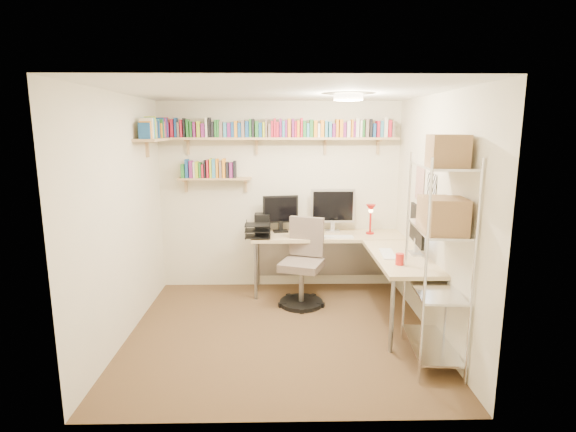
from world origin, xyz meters
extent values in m
plane|color=#4C3720|center=(0.00, 0.00, 0.00)|extent=(3.20, 3.20, 0.00)
cube|color=beige|center=(0.00, 1.50, 1.25)|extent=(3.20, 0.04, 2.50)
cube|color=beige|center=(-1.60, 0.00, 1.25)|extent=(0.04, 3.00, 2.50)
cube|color=beige|center=(1.60, 0.00, 1.25)|extent=(0.04, 3.00, 2.50)
cube|color=beige|center=(0.00, -1.50, 1.25)|extent=(3.20, 0.04, 2.50)
cube|color=white|center=(0.00, 0.00, 2.50)|extent=(3.20, 3.00, 0.04)
cube|color=silver|center=(1.59, 0.55, 1.55)|extent=(0.01, 0.30, 0.42)
cube|color=silver|center=(1.59, 0.15, 1.50)|extent=(0.01, 0.28, 0.38)
cylinder|color=#FFEAC6|center=(0.70, 0.20, 2.46)|extent=(0.30, 0.30, 0.06)
cube|color=tan|center=(0.00, 1.38, 2.02)|extent=(3.05, 0.25, 0.03)
cube|color=tan|center=(-1.48, 0.95, 2.02)|extent=(0.25, 1.00, 0.03)
cube|color=tan|center=(-0.85, 1.40, 1.50)|extent=(0.95, 0.20, 0.02)
cube|color=tan|center=(-1.20, 1.44, 1.95)|extent=(0.03, 0.20, 0.20)
cube|color=tan|center=(-0.30, 1.44, 1.95)|extent=(0.03, 0.20, 0.20)
cube|color=tan|center=(0.60, 1.44, 1.95)|extent=(0.03, 0.20, 0.20)
cube|color=tan|center=(1.30, 1.44, 1.95)|extent=(0.03, 0.20, 0.20)
cube|color=#7F685C|center=(-1.46, 1.38, 2.13)|extent=(0.04, 0.11, 0.19)
cube|color=#7D216B|center=(-1.42, 1.38, 2.13)|extent=(0.03, 0.13, 0.19)
cube|color=red|center=(-1.37, 1.38, 2.15)|extent=(0.04, 0.12, 0.23)
cube|color=#1A4B89|center=(-1.32, 1.38, 2.16)|extent=(0.03, 0.13, 0.25)
cube|color=#7F685C|center=(-1.29, 1.38, 2.13)|extent=(0.03, 0.11, 0.19)
cube|color=red|center=(-1.25, 1.38, 2.15)|extent=(0.03, 0.13, 0.22)
cube|color=black|center=(-1.21, 1.38, 2.16)|extent=(0.02, 0.14, 0.24)
cube|color=#25712B|center=(-1.17, 1.38, 2.15)|extent=(0.03, 0.13, 0.22)
cube|color=#25712B|center=(-1.13, 1.38, 2.13)|extent=(0.03, 0.13, 0.20)
cube|color=#7D216B|center=(-1.08, 1.38, 2.13)|extent=(0.03, 0.15, 0.19)
cube|color=#B6CC26|center=(-1.03, 1.38, 2.14)|extent=(0.04, 0.12, 0.20)
cube|color=#7D216B|center=(-0.98, 1.38, 2.12)|extent=(0.04, 0.14, 0.17)
cube|color=#EEE7CF|center=(-0.93, 1.38, 2.16)|extent=(0.03, 0.12, 0.25)
cube|color=black|center=(-0.89, 1.38, 2.16)|extent=(0.03, 0.11, 0.25)
cube|color=black|center=(-0.85, 1.38, 2.13)|extent=(0.03, 0.15, 0.20)
cube|color=#25712B|center=(-0.81, 1.38, 2.15)|extent=(0.03, 0.12, 0.22)
cube|color=#25712B|center=(-0.78, 1.38, 2.15)|extent=(0.02, 0.13, 0.22)
cube|color=#7F685C|center=(-0.75, 1.38, 2.13)|extent=(0.04, 0.13, 0.20)
cube|color=teal|center=(-0.69, 1.38, 2.13)|extent=(0.04, 0.14, 0.19)
cube|color=#7D216B|center=(-0.64, 1.38, 2.13)|extent=(0.04, 0.12, 0.18)
cube|color=#1A4B89|center=(-0.60, 1.38, 2.13)|extent=(0.04, 0.11, 0.19)
cube|color=orange|center=(-0.56, 1.38, 2.14)|extent=(0.04, 0.12, 0.21)
cube|color=#1A4B89|center=(-0.51, 1.38, 2.13)|extent=(0.04, 0.14, 0.18)
cube|color=#7F685C|center=(-0.47, 1.38, 2.14)|extent=(0.04, 0.13, 0.22)
cube|color=#1A4B89|center=(-0.41, 1.38, 2.14)|extent=(0.04, 0.15, 0.20)
cube|color=#25712B|center=(-0.37, 1.38, 2.15)|extent=(0.02, 0.15, 0.23)
cube|color=black|center=(-0.34, 1.38, 2.15)|extent=(0.03, 0.13, 0.23)
cube|color=#25712B|center=(-0.29, 1.38, 2.14)|extent=(0.04, 0.13, 0.20)
cube|color=#1A4B89|center=(-0.24, 1.38, 2.13)|extent=(0.04, 0.14, 0.18)
cube|color=#B6CC26|center=(-0.20, 1.38, 2.13)|extent=(0.03, 0.13, 0.19)
cube|color=#7F685C|center=(-0.17, 1.38, 2.15)|extent=(0.02, 0.14, 0.24)
cube|color=#7F685C|center=(-0.13, 1.38, 2.12)|extent=(0.03, 0.12, 0.17)
cube|color=red|center=(-0.09, 1.38, 2.14)|extent=(0.02, 0.12, 0.20)
cube|color=red|center=(-0.06, 1.38, 2.15)|extent=(0.03, 0.14, 0.24)
cube|color=red|center=(-0.03, 1.38, 2.13)|extent=(0.03, 0.14, 0.19)
cube|color=#7D216B|center=(0.01, 1.38, 2.15)|extent=(0.03, 0.12, 0.24)
cube|color=teal|center=(0.05, 1.38, 2.14)|extent=(0.03, 0.15, 0.21)
cube|color=#7D216B|center=(0.09, 1.38, 2.14)|extent=(0.03, 0.13, 0.22)
cube|color=orange|center=(0.12, 1.38, 2.15)|extent=(0.04, 0.14, 0.23)
cube|color=#7D216B|center=(0.17, 1.38, 2.15)|extent=(0.03, 0.11, 0.23)
cube|color=red|center=(0.21, 1.38, 2.14)|extent=(0.02, 0.12, 0.20)
cube|color=orange|center=(0.24, 1.38, 2.14)|extent=(0.03, 0.14, 0.21)
cube|color=red|center=(0.28, 1.38, 2.16)|extent=(0.03, 0.12, 0.24)
cube|color=#25712B|center=(0.32, 1.38, 2.14)|extent=(0.04, 0.14, 0.21)
cube|color=teal|center=(0.36, 1.38, 2.12)|extent=(0.03, 0.14, 0.18)
cube|color=#25712B|center=(0.41, 1.38, 2.15)|extent=(0.04, 0.14, 0.22)
cube|color=orange|center=(0.46, 1.38, 2.14)|extent=(0.04, 0.11, 0.21)
cube|color=#EEE7CF|center=(0.50, 1.38, 2.12)|extent=(0.03, 0.14, 0.17)
cube|color=orange|center=(0.55, 1.38, 2.14)|extent=(0.04, 0.13, 0.22)
cube|color=teal|center=(0.60, 1.38, 2.14)|extent=(0.04, 0.12, 0.21)
cube|color=teal|center=(0.65, 1.38, 2.13)|extent=(0.04, 0.13, 0.20)
cube|color=#7D216B|center=(0.70, 1.38, 2.12)|extent=(0.04, 0.12, 0.17)
cube|color=orange|center=(0.74, 1.38, 2.15)|extent=(0.03, 0.15, 0.23)
cube|color=orange|center=(0.79, 1.38, 2.15)|extent=(0.04, 0.15, 0.23)
cube|color=#7D216B|center=(0.83, 1.38, 2.13)|extent=(0.04, 0.11, 0.19)
cube|color=#EEE7CF|center=(0.89, 1.38, 2.14)|extent=(0.04, 0.11, 0.21)
cube|color=orange|center=(0.93, 1.38, 2.15)|extent=(0.02, 0.15, 0.22)
cube|color=#7D216B|center=(0.96, 1.38, 2.14)|extent=(0.03, 0.11, 0.20)
cube|color=#EEE7CF|center=(1.00, 1.38, 2.15)|extent=(0.04, 0.11, 0.24)
cube|color=#EEE7CF|center=(1.04, 1.38, 2.14)|extent=(0.02, 0.14, 0.21)
cube|color=#25712B|center=(1.07, 1.38, 2.14)|extent=(0.03, 0.12, 0.22)
cube|color=#7F685C|center=(1.12, 1.38, 2.15)|extent=(0.04, 0.15, 0.23)
cube|color=black|center=(1.17, 1.38, 2.15)|extent=(0.03, 0.13, 0.23)
cube|color=#1A4B89|center=(1.22, 1.38, 2.12)|extent=(0.04, 0.14, 0.17)
cube|color=red|center=(1.26, 1.38, 2.14)|extent=(0.04, 0.15, 0.21)
cube|color=teal|center=(1.31, 1.38, 2.14)|extent=(0.04, 0.12, 0.21)
cube|color=#EEE7CF|center=(1.36, 1.38, 2.16)|extent=(0.04, 0.15, 0.25)
cube|color=red|center=(1.41, 1.38, 2.14)|extent=(0.04, 0.11, 0.22)
cube|color=#7F685C|center=(1.46, 1.38, 2.13)|extent=(0.03, 0.12, 0.19)
cube|color=#1A4B89|center=(-1.48, 0.51, 2.12)|extent=(0.12, 0.03, 0.18)
cube|color=orange|center=(-1.48, 0.56, 2.13)|extent=(0.12, 0.04, 0.19)
cube|color=#EEE7CF|center=(-1.48, 0.61, 2.15)|extent=(0.14, 0.03, 0.23)
cube|color=teal|center=(-1.48, 0.66, 2.15)|extent=(0.14, 0.04, 0.23)
cube|color=#25712B|center=(-1.48, 0.71, 2.13)|extent=(0.13, 0.04, 0.19)
cube|color=#B6CC26|center=(-1.48, 0.76, 2.16)|extent=(0.12, 0.03, 0.25)
cube|color=teal|center=(-1.48, 0.79, 2.14)|extent=(0.12, 0.02, 0.21)
cube|color=#7F685C|center=(-1.48, 0.83, 2.13)|extent=(0.11, 0.03, 0.20)
cube|color=#1A4B89|center=(-1.48, 0.87, 2.14)|extent=(0.15, 0.04, 0.20)
cube|color=teal|center=(-1.48, 0.91, 2.15)|extent=(0.12, 0.03, 0.22)
cube|color=black|center=(-1.48, 0.95, 2.14)|extent=(0.11, 0.03, 0.21)
cube|color=orange|center=(-1.48, 1.00, 2.12)|extent=(0.14, 0.04, 0.17)
cube|color=#25712B|center=(-1.48, 1.04, 2.15)|extent=(0.14, 0.03, 0.22)
cube|color=#1A4B89|center=(-1.48, 1.08, 2.16)|extent=(0.15, 0.03, 0.24)
cube|color=orange|center=(-1.48, 1.12, 2.13)|extent=(0.15, 0.03, 0.19)
cube|color=#7D216B|center=(-1.48, 1.16, 2.15)|extent=(0.14, 0.04, 0.24)
cube|color=#7D216B|center=(-1.48, 1.21, 2.15)|extent=(0.14, 0.04, 0.23)
cube|color=#1A4B89|center=(-1.48, 1.26, 2.16)|extent=(0.15, 0.04, 0.24)
cube|color=orange|center=(-1.48, 1.30, 2.12)|extent=(0.12, 0.04, 0.18)
cube|color=red|center=(-1.48, 1.36, 2.16)|extent=(0.12, 0.04, 0.25)
cube|color=#25712B|center=(-1.26, 1.40, 1.60)|extent=(0.04, 0.14, 0.18)
cube|color=#1A4B89|center=(-1.21, 1.40, 1.63)|extent=(0.04, 0.12, 0.24)
cube|color=#7D216B|center=(-1.15, 1.40, 1.62)|extent=(0.04, 0.12, 0.22)
cube|color=#EEE7CF|center=(-1.11, 1.40, 1.61)|extent=(0.03, 0.12, 0.20)
cube|color=#B6CC26|center=(-1.08, 1.40, 1.62)|extent=(0.03, 0.14, 0.21)
cube|color=#25712B|center=(-1.04, 1.40, 1.61)|extent=(0.03, 0.11, 0.20)
cube|color=red|center=(-1.00, 1.40, 1.60)|extent=(0.02, 0.11, 0.17)
cube|color=black|center=(-0.97, 1.40, 1.63)|extent=(0.02, 0.12, 0.23)
cube|color=red|center=(-0.94, 1.40, 1.63)|extent=(0.02, 0.15, 0.23)
cube|color=#B6CC26|center=(-0.90, 1.40, 1.64)|extent=(0.03, 0.12, 0.25)
cube|color=teal|center=(-0.85, 1.40, 1.63)|extent=(0.04, 0.14, 0.24)
cube|color=orange|center=(-0.81, 1.40, 1.64)|extent=(0.03, 0.14, 0.25)
cube|color=#7F685C|center=(-0.77, 1.40, 1.62)|extent=(0.04, 0.12, 0.22)
cube|color=orange|center=(-0.72, 1.40, 1.64)|extent=(0.03, 0.15, 0.25)
cube|color=black|center=(-0.68, 1.40, 1.61)|extent=(0.04, 0.12, 0.20)
cube|color=#7D216B|center=(-0.63, 1.40, 1.61)|extent=(0.04, 0.13, 0.20)
cube|color=black|center=(-0.59, 1.40, 1.62)|extent=(0.03, 0.12, 0.22)
cube|color=beige|center=(0.65, 1.22, 0.77)|extent=(2.03, 0.64, 0.04)
cube|color=beige|center=(1.34, 0.19, 0.77)|extent=(0.64, 1.39, 0.04)
cylinder|color=gray|center=(-0.31, 0.95, 0.37)|extent=(0.04, 0.04, 0.75)
cylinder|color=gray|center=(-0.31, 1.49, 0.37)|extent=(0.04, 0.04, 0.75)
cylinder|color=gray|center=(1.61, 1.49, 0.37)|extent=(0.04, 0.04, 0.75)
cylinder|color=gray|center=(1.08, -0.45, 0.37)|extent=(0.04, 0.04, 0.75)
cylinder|color=gray|center=(1.61, -0.45, 0.37)|extent=(0.04, 0.04, 0.75)
cube|color=gray|center=(0.65, 1.50, 0.43)|extent=(1.92, 0.02, 0.59)
cube|color=silver|center=(0.70, 1.35, 1.14)|extent=(0.59, 0.03, 0.45)
cube|color=black|center=(0.70, 1.33, 1.14)|extent=(0.53, 0.00, 0.39)
cube|color=black|center=(0.01, 1.35, 1.10)|extent=(0.47, 0.03, 0.36)
cube|color=black|center=(1.49, 0.24, 1.12)|extent=(0.03, 0.62, 0.41)
cube|color=white|center=(1.47, 0.24, 1.12)|extent=(0.00, 0.56, 0.35)
cube|color=white|center=(0.70, 1.03, 0.80)|extent=(0.45, 0.14, 0.02)
cube|color=white|center=(1.18, 0.24, 0.80)|extent=(0.14, 0.43, 0.02)
cylinder|color=#A8110E|center=(1.18, 1.22, 0.80)|extent=(0.11, 0.11, 0.02)
cylinder|color=#A8110E|center=(1.18, 1.22, 0.96)|extent=(0.03, 0.03, 0.30)
cone|color=#A8110E|center=(1.18, 1.22, 1.13)|extent=(0.13, 0.13, 0.10)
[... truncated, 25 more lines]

